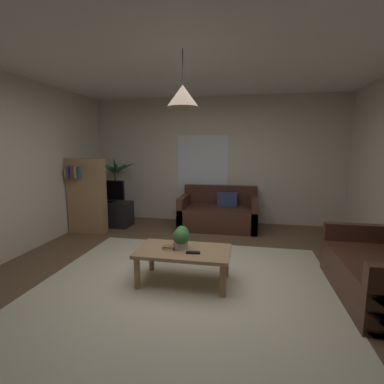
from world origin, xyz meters
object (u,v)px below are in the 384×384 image
object	(u,v)px
potted_plant_on_table	(181,237)
pendant_lamp	(183,96)
coffee_table	(184,255)
book_on_table_1	(169,247)
remote_on_table_0	(193,253)
tv_stand	(109,214)
book_on_table_0	(168,249)
couch_under_window	(219,214)
tv	(108,191)
potted_palm_corner	(116,191)
bookshelf_corner	(86,195)

from	to	relation	value
potted_plant_on_table	pendant_lamp	bearing A→B (deg)	-47.16
coffee_table	book_on_table_1	distance (m)	0.20
coffee_table	remote_on_table_0	bearing A→B (deg)	-36.87
tv_stand	book_on_table_0	bearing A→B (deg)	-49.28
couch_under_window	book_on_table_0	xyz separation A→B (m)	(-0.36, -2.43, 0.15)
potted_plant_on_table	tv	distance (m)	2.90
tv	potted_palm_corner	bearing A→B (deg)	97.51
tv	pendant_lamp	distance (m)	3.27
remote_on_table_0	potted_palm_corner	distance (m)	3.54
remote_on_table_0	tv_stand	distance (m)	3.13
potted_palm_corner	tv	bearing A→B (deg)	-82.49
book_on_table_1	remote_on_table_0	size ratio (longest dim) A/B	0.85
book_on_table_1	bookshelf_corner	distance (m)	2.66
book_on_table_0	pendant_lamp	world-z (taller)	pendant_lamp
potted_palm_corner	bookshelf_corner	distance (m)	1.00
tv	tv_stand	bearing A→B (deg)	90.00
potted_plant_on_table	coffee_table	bearing A→B (deg)	-47.16
remote_on_table_0	pendant_lamp	xyz separation A→B (m)	(-0.13, 0.10, 1.74)
remote_on_table_0	pendant_lamp	distance (m)	1.75
coffee_table	book_on_table_1	bearing A→B (deg)	-171.26
potted_palm_corner	couch_under_window	bearing A→B (deg)	-5.65
coffee_table	potted_palm_corner	size ratio (longest dim) A/B	0.76
tv_stand	pendant_lamp	world-z (taller)	pendant_lamp
tv_stand	book_on_table_1	bearing A→B (deg)	-49.16
tv	coffee_table	bearing A→B (deg)	-46.01
remote_on_table_0	potted_plant_on_table	world-z (taller)	potted_plant_on_table
coffee_table	pendant_lamp	world-z (taller)	pendant_lamp
couch_under_window	bookshelf_corner	xyz separation A→B (m)	(-2.41, -0.77, 0.44)
potted_plant_on_table	book_on_table_0	bearing A→B (deg)	-155.59
book_on_table_0	book_on_table_1	world-z (taller)	book_on_table_1
tv	potted_palm_corner	world-z (taller)	potted_palm_corner
tv_stand	potted_palm_corner	distance (m)	0.63
coffee_table	book_on_table_1	xyz separation A→B (m)	(-0.17, -0.03, 0.10)
coffee_table	book_on_table_1	size ratio (longest dim) A/B	8.05
remote_on_table_0	tv_stand	world-z (taller)	tv_stand
coffee_table	bookshelf_corner	distance (m)	2.79
book_on_table_0	tv	world-z (taller)	tv
potted_plant_on_table	tv_stand	size ratio (longest dim) A/B	0.30
couch_under_window	potted_palm_corner	distance (m)	2.34
couch_under_window	coffee_table	xyz separation A→B (m)	(-0.18, -2.40, 0.07)
book_on_table_1	tv	xyz separation A→B (m)	(-1.87, 2.15, 0.28)
coffee_table	potted_palm_corner	world-z (taller)	potted_palm_corner
potted_plant_on_table	potted_palm_corner	distance (m)	3.32
book_on_table_0	bookshelf_corner	bearing A→B (deg)	140.98
coffee_table	tv_stand	bearing A→B (deg)	133.70
coffee_table	potted_palm_corner	distance (m)	3.39
bookshelf_corner	book_on_table_0	bearing A→B (deg)	-39.02
potted_plant_on_table	tv_stand	bearing A→B (deg)	133.72
book_on_table_0	pendant_lamp	size ratio (longest dim) A/B	0.22
book_on_table_1	potted_plant_on_table	world-z (taller)	potted_plant_on_table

